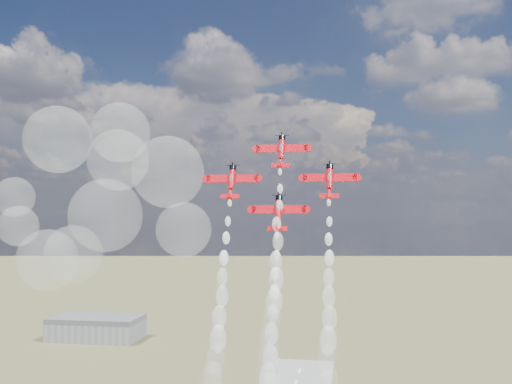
{
  "coord_description": "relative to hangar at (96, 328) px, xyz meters",
  "views": [
    {
      "loc": [
        22.18,
        -145.55,
        72.06
      ],
      "look_at": [
        -0.4,
        1.25,
        77.25
      ],
      "focal_mm": 42.0,
      "sensor_mm": 36.0,
      "label": 1
    }
  ],
  "objects": [
    {
      "name": "plane_left",
      "position": [
        113.4,
        -178.86,
        73.52
      ],
      "size": [
        13.21,
        6.36,
        8.87
      ],
      "rotation": [
        1.15,
        0.0,
        0.0
      ],
      "color": "red",
      "rests_on": "ground"
    },
    {
      "name": "plane_right",
      "position": [
        137.79,
        -178.86,
        73.52
      ],
      "size": [
        13.21,
        6.36,
        8.87
      ],
      "rotation": [
        1.15,
        0.0,
        0.0
      ],
      "color": "red",
      "rests_on": "ground"
    },
    {
      "name": "smoke_trail_left",
      "position": [
        113.46,
        -198.07,
        30.97
      ],
      "size": [
        5.38,
        24.68,
        50.2
      ],
      "color": "white",
      "rests_on": "plane_left"
    },
    {
      "name": "drifted_smoke_cloud",
      "position": [
        70.24,
        -157.49,
        70.82
      ],
      "size": [
        67.59,
        39.85,
        55.78
      ],
      "color": "white",
      "rests_on": "ground"
    },
    {
      "name": "hangar",
      "position": [
        0.0,
        0.0,
        0.0
      ],
      "size": [
        50.0,
        28.0,
        13.0
      ],
      "color": "gray",
      "rests_on": "ground"
    },
    {
      "name": "smoke_trail_right",
      "position": [
        137.94,
        -197.81,
        31.16
      ],
      "size": [
        5.25,
        24.23,
        50.28
      ],
      "color": "white",
      "rests_on": "plane_right"
    },
    {
      "name": "plane_lead",
      "position": [
        125.6,
        -175.35,
        81.3
      ],
      "size": [
        13.21,
        6.36,
        8.87
      ],
      "rotation": [
        1.15,
        0.0,
        0.0
      ],
      "color": "red",
      "rests_on": "ground"
    },
    {
      "name": "plane_slot",
      "position": [
        125.6,
        -182.36,
        65.74
      ],
      "size": [
        13.21,
        6.36,
        8.87
      ],
      "rotation": [
        1.15,
        0.0,
        0.0
      ],
      "color": "red",
      "rests_on": "ground"
    },
    {
      "name": "smoke_trail_lead",
      "position": [
        125.4,
        -194.46,
        39.01
      ],
      "size": [
        5.23,
        23.64,
        50.02
      ],
      "color": "white",
      "rests_on": "plane_lead"
    }
  ]
}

